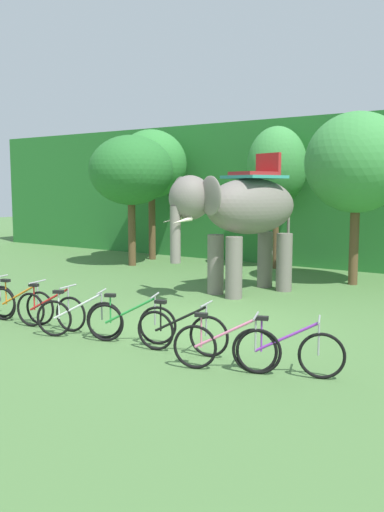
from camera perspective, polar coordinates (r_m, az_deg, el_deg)
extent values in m
plane|color=#4C753D|center=(11.58, 0.18, -7.15)|extent=(80.00, 80.00, 0.00)
cube|color=#28702D|center=(22.51, 18.36, 6.25)|extent=(36.00, 6.00, 5.35)
cylinder|color=brown|center=(22.12, -4.13, 2.98)|extent=(0.28, 0.28, 2.58)
ellipsoid|color=#338438|center=(22.09, -4.19, 9.44)|extent=(2.77, 2.77, 2.67)
cylinder|color=brown|center=(20.41, -6.21, 2.30)|extent=(0.27, 0.27, 2.35)
ellipsoid|color=#28702D|center=(20.35, -6.30, 8.78)|extent=(3.05, 3.05, 2.51)
cylinder|color=brown|center=(19.73, 8.61, 2.12)|extent=(0.22, 0.22, 2.36)
ellipsoid|color=#3D8E42|center=(19.67, 8.74, 9.14)|extent=(2.08, 2.08, 2.74)
cylinder|color=brown|center=(16.92, 16.34, 0.95)|extent=(0.27, 0.27, 2.26)
ellipsoid|color=#3D8E42|center=(16.85, 16.63, 9.22)|extent=(2.99, 2.99, 2.90)
ellipsoid|color=slate|center=(15.00, 6.11, 5.12)|extent=(2.31, 3.20, 1.50)
cylinder|color=slate|center=(14.26, 4.34, -1.21)|extent=(0.44, 0.44, 1.60)
cylinder|color=slate|center=(14.86, 2.44, -0.86)|extent=(0.44, 0.44, 1.60)
cylinder|color=slate|center=(15.46, 9.47, -0.64)|extent=(0.44, 0.44, 1.60)
cylinder|color=slate|center=(16.01, 7.53, -0.35)|extent=(0.44, 0.44, 1.60)
ellipsoid|color=slate|center=(13.76, -0.17, 6.04)|extent=(1.32, 1.38, 1.10)
ellipsoid|color=slate|center=(13.34, 1.90, 6.22)|extent=(0.84, 0.44, 0.96)
ellipsoid|color=slate|center=(14.35, -1.12, 6.27)|extent=(0.84, 0.44, 0.96)
cylinder|color=slate|center=(13.55, -1.73, 2.21)|extent=(0.26, 0.26, 1.40)
cone|color=beige|center=(13.37, -1.03, 3.65)|extent=(0.31, 0.57, 0.21)
cone|color=beige|center=(13.73, -2.07, 3.73)|extent=(0.31, 0.57, 0.21)
cube|color=teal|center=(15.07, 6.43, 8.09)|extent=(1.69, 1.68, 0.08)
cube|color=#B22323|center=(15.07, 6.44, 8.43)|extent=(1.22, 1.34, 0.10)
cube|color=#B22323|center=(15.41, 7.86, 9.42)|extent=(0.88, 0.40, 0.56)
cylinder|color=slate|center=(16.00, 9.91, 3.56)|extent=(0.08, 0.08, 0.90)
torus|color=black|center=(12.89, -18.97, -4.46)|extent=(0.70, 0.20, 0.71)
cylinder|color=#9E9EA3|center=(12.87, -19.19, -3.22)|extent=(0.03, 0.03, 0.55)
torus|color=black|center=(12.62, -18.92, -4.70)|extent=(0.71, 0.18, 0.71)
torus|color=black|center=(11.97, -15.39, -5.19)|extent=(0.71, 0.18, 0.71)
cylinder|color=orange|center=(12.26, -17.33, -3.79)|extent=(0.96, 0.22, 0.54)
cylinder|color=orange|center=(12.50, -18.63, -3.58)|extent=(0.03, 0.03, 0.52)
cube|color=black|center=(12.46, -18.68, -2.40)|extent=(0.22, 0.14, 0.06)
cylinder|color=#9E9EA3|center=(11.95, -15.62, -3.85)|extent=(0.03, 0.03, 0.55)
cylinder|color=#9E9EA3|center=(11.90, -15.66, -2.58)|extent=(0.13, 0.52, 0.03)
torus|color=black|center=(11.87, -16.29, -5.33)|extent=(0.71, 0.18, 0.71)
torus|color=black|center=(11.26, -12.39, -5.87)|extent=(0.71, 0.18, 0.71)
cylinder|color=red|center=(11.52, -14.53, -4.37)|extent=(0.96, 0.22, 0.54)
cylinder|color=red|center=(11.75, -15.96, -4.14)|extent=(0.03, 0.03, 0.52)
cube|color=black|center=(11.71, -16.00, -2.89)|extent=(0.21, 0.13, 0.06)
cylinder|color=#9E9EA3|center=(11.23, -12.63, -4.45)|extent=(0.03, 0.03, 0.55)
cylinder|color=#9E9EA3|center=(11.18, -12.67, -3.09)|extent=(0.13, 0.52, 0.03)
torus|color=black|center=(10.97, -14.02, -6.25)|extent=(0.66, 0.36, 0.71)
torus|color=black|center=(10.63, -9.00, -6.55)|extent=(0.66, 0.36, 0.71)
cylinder|color=silver|center=(10.75, -11.71, -5.10)|extent=(0.89, 0.46, 0.54)
cylinder|color=silver|center=(10.88, -13.57, -4.95)|extent=(0.03, 0.03, 0.52)
cube|color=black|center=(10.83, -13.61, -3.61)|extent=(0.22, 0.18, 0.06)
cylinder|color=#9E9EA3|center=(10.59, -9.29, -5.07)|extent=(0.03, 0.03, 0.55)
cylinder|color=#9E9EA3|center=(10.53, -9.32, -3.63)|extent=(0.26, 0.48, 0.03)
torus|color=black|center=(10.44, -8.90, -6.80)|extent=(0.67, 0.32, 0.71)
torus|color=black|center=(10.14, -3.56, -7.14)|extent=(0.67, 0.32, 0.71)
cylinder|color=green|center=(10.23, -6.42, -5.61)|extent=(0.91, 0.42, 0.54)
cylinder|color=green|center=(10.35, -8.41, -5.44)|extent=(0.03, 0.03, 0.52)
cube|color=black|center=(10.30, -8.43, -4.03)|extent=(0.22, 0.17, 0.06)
cylinder|color=#9E9EA3|center=(10.09, -3.85, -5.59)|extent=(0.03, 0.03, 0.55)
cylinder|color=#9E9EA3|center=(10.04, -3.86, -4.08)|extent=(0.23, 0.49, 0.03)
torus|color=black|center=(9.79, -3.77, -7.67)|extent=(0.70, 0.20, 0.71)
torus|color=black|center=(9.40, 1.75, -8.28)|extent=(0.70, 0.20, 0.71)
cylinder|color=black|center=(9.53, -1.21, -6.51)|extent=(0.96, 0.24, 0.54)
cylinder|color=black|center=(9.68, -3.25, -6.24)|extent=(0.03, 0.03, 0.52)
cube|color=black|center=(9.63, -3.26, -4.73)|extent=(0.22, 0.14, 0.06)
cylinder|color=#9E9EA3|center=(9.35, 1.47, -6.59)|extent=(0.03, 0.03, 0.55)
cylinder|color=#9E9EA3|center=(9.29, 1.48, -4.97)|extent=(0.14, 0.52, 0.03)
torus|color=black|center=(8.80, 0.32, -9.35)|extent=(0.68, 0.30, 0.71)
torus|color=black|center=(8.62, 6.88, -9.74)|extent=(0.68, 0.30, 0.71)
cylinder|color=pink|center=(8.63, 3.41, -7.96)|extent=(0.92, 0.38, 0.54)
cylinder|color=pink|center=(8.71, 0.96, -7.75)|extent=(0.03, 0.03, 0.52)
cube|color=black|center=(8.64, 0.97, -6.08)|extent=(0.22, 0.16, 0.06)
cylinder|color=#9E9EA3|center=(8.55, 6.57, -7.92)|extent=(0.03, 0.03, 0.55)
cylinder|color=#9E9EA3|center=(8.49, 6.59, -6.16)|extent=(0.21, 0.50, 0.03)
torus|color=black|center=(8.64, 6.48, -9.70)|extent=(0.68, 0.29, 0.71)
torus|color=black|center=(8.57, 13.22, -9.99)|extent=(0.68, 0.29, 0.71)
cylinder|color=purple|center=(8.52, 9.70, -8.24)|extent=(0.93, 0.38, 0.54)
cylinder|color=purple|center=(8.56, 7.18, -8.07)|extent=(0.03, 0.03, 0.52)
cube|color=black|center=(8.49, 7.20, -6.37)|extent=(0.22, 0.16, 0.06)
cylinder|color=#9E9EA3|center=(8.49, 12.94, -8.17)|extent=(0.03, 0.03, 0.55)
cylinder|color=#9E9EA3|center=(8.43, 12.99, -6.39)|extent=(0.21, 0.50, 0.03)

